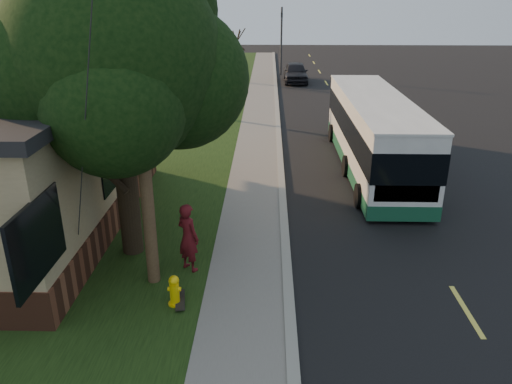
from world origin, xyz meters
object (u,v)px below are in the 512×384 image
Objects in this scene: fire_hydrant at (174,290)px; bare_tree_near at (214,81)px; leafy_tree at (117,60)px; distant_car at (296,72)px; traffic_signal at (281,37)px; skateboard_main at (180,300)px; utility_pole at (138,96)px; skateboarder at (188,237)px; transit_bus at (374,131)px; bare_tree_far at (237,57)px.

fire_hydrant is 0.17× the size of bare_tree_near.
leafy_tree is 1.73× the size of distant_car.
skateboard_main is (-3.00, -33.93, -3.03)m from traffic_signal.
skateboarder is at bearing 35.45° from utility_pole.
distant_car is at bearing -60.00° from skateboarder.
skateboarder reaches higher than distant_car.
traffic_signal is 0.51× the size of transit_bus.
transit_bus is at bearing 42.12° from leafy_tree.
utility_pole reaches higher than bare_tree_near.
bare_tree_far is at bearing -50.92° from skateboarder.
skateboard_main is at bearing -86.81° from bare_tree_near.
utility_pole is 1.16× the size of leafy_tree.
utility_pole is 17.19m from bare_tree_near.
leafy_tree is 5.90m from skateboard_main.
fire_hydrant is at bearing -144.39° from skateboard_main.
distant_car is at bearing 82.32° from skateboard_main.
distant_car is at bearing 4.64° from bare_tree_far.
fire_hydrant is 0.33m from skateboard_main.
transit_bus is (3.15, -24.28, -1.61)m from traffic_signal.
fire_hydrant is 34.25m from traffic_signal.
traffic_signal is 6.26× the size of skateboard_main.
bare_tree_near reaches higher than bare_tree_far.
transit_bus is at bearing 57.49° from skateboard_main.
skateboard_main is at bearing -95.05° from traffic_signal.
bare_tree_near reaches higher than skateboarder.
utility_pole is at bearing 125.38° from fire_hydrant.
fire_hydrant is at bearing -59.33° from leafy_tree.
fire_hydrant is 0.41× the size of skateboarder.
bare_tree_near is at bearing 92.86° from fire_hydrant.
distant_car is at bearing -73.30° from traffic_signal.
skateboard_main is at bearing -97.69° from distant_car.
fire_hydrant is at bearing -54.62° from utility_pole.
fire_hydrant is 0.18× the size of bare_tree_far.
fire_hydrant is at bearing 124.43° from skateboarder.
bare_tree_near is (-0.90, 18.00, 1.72)m from fire_hydrant.
bare_tree_near reaches higher than fire_hydrant.
fire_hydrant is 11.61m from transit_bus.
skateboarder is (1.67, -1.08, -4.19)m from leafy_tree.
traffic_signal is at bearing 106.69° from distant_car.
utility_pole reaches higher than traffic_signal.
leafy_tree reaches higher than bare_tree_near.
fire_hydrant is 0.09× the size of leafy_tree.
skateboard_main is at bearing -57.04° from leafy_tree.
leafy_tree is 4.31× the size of skateboarder.
transit_bus is (7.15, -8.28, -0.60)m from bare_tree_near.
traffic_signal is 3.04× the size of skateboarder.
transit_bus is at bearing 51.44° from utility_pole.
leafy_tree is 15.66m from bare_tree_near.
skateboarder is (0.10, 1.57, 0.54)m from fire_hydrant.
traffic_signal is 24.54m from transit_bus.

